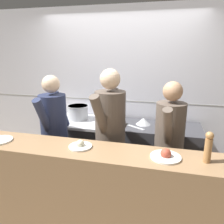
{
  "coord_description": "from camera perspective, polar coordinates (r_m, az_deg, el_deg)",
  "views": [
    {
      "loc": [
        0.71,
        -2.13,
        1.94
      ],
      "look_at": [
        0.04,
        0.58,
        1.15
      ],
      "focal_mm": 35.0,
      "sensor_mm": 36.0,
      "label": 1
    }
  ],
  "objects": [
    {
      "name": "prep_counter",
      "position": [
        3.39,
        11.46,
        -10.79
      ],
      "size": [
        1.23,
        0.65,
        0.89
      ],
      "color": "#38383D",
      "rests_on": "ground_plane"
    },
    {
      "name": "chef_sous",
      "position": [
        2.62,
        -0.45,
        -5.89
      ],
      "size": [
        0.44,
        0.76,
        1.75
      ],
      "rotation": [
        0.0,
        0.0,
        -0.26
      ],
      "color": "black",
      "rests_on": "ground_plane"
    },
    {
      "name": "chefs_knife",
      "position": [
        3.17,
        4.93,
        -3.53
      ],
      "size": [
        0.36,
        0.24,
        0.02
      ],
      "color": "#B7BABF",
      "rests_on": "prep_counter"
    },
    {
      "name": "plated_dish_main",
      "position": [
        2.63,
        -27.29,
        -6.58
      ],
      "size": [
        0.26,
        0.26,
        0.02
      ],
      "color": "white",
      "rests_on": "pass_counter"
    },
    {
      "name": "pass_counter",
      "position": [
        2.41,
        -3.25,
        -20.97
      ],
      "size": [
        3.07,
        0.45,
        1.01
      ],
      "color": "#93704C",
      "rests_on": "ground_plane"
    },
    {
      "name": "chef_line",
      "position": [
        2.62,
        14.6,
        -8.04
      ],
      "size": [
        0.38,
        0.71,
        1.62
      ],
      "rotation": [
        0.0,
        0.0,
        -0.15
      ],
      "color": "black",
      "rests_on": "ground_plane"
    },
    {
      "name": "wall_back_tiled",
      "position": [
        3.57,
        2.27,
        5.47
      ],
      "size": [
        8.0,
        0.06,
        2.6
      ],
      "color": "silver",
      "rests_on": "ground_plane"
    },
    {
      "name": "pepper_mill",
      "position": [
        2.04,
        23.87,
        -8.24
      ],
      "size": [
        0.07,
        0.07,
        0.28
      ],
      "color": "#AD7A47",
      "rests_on": "pass_counter"
    },
    {
      "name": "stock_pot",
      "position": [
        3.49,
        -8.84,
        0.0
      ],
      "size": [
        0.33,
        0.33,
        0.22
      ],
      "color": "#B7BABF",
      "rests_on": "oven_range"
    },
    {
      "name": "oven_range",
      "position": [
        3.6,
        -7.35,
        -8.87
      ],
      "size": [
        1.01,
        0.71,
        0.88
      ],
      "color": "#232326",
      "rests_on": "ground_plane"
    },
    {
      "name": "plated_dish_appetiser",
      "position": [
        2.21,
        -8.28,
        -8.66
      ],
      "size": [
        0.23,
        0.23,
        0.08
      ],
      "color": "white",
      "rests_on": "pass_counter"
    },
    {
      "name": "chef_head_cook",
      "position": [
        2.93,
        -14.79,
        -5.14
      ],
      "size": [
        0.35,
        0.72,
        1.65
      ],
      "rotation": [
        0.0,
        0.0,
        -0.05
      ],
      "color": "black",
      "rests_on": "ground_plane"
    },
    {
      "name": "plated_dish_dessert",
      "position": [
        2.05,
        13.83,
        -11.01
      ],
      "size": [
        0.27,
        0.27,
        0.1
      ],
      "color": "white",
      "rests_on": "pass_counter"
    },
    {
      "name": "mixing_bowl_steel",
      "position": [
        3.25,
        8.19,
        -2.38
      ],
      "size": [
        0.21,
        0.21,
        0.1
      ],
      "color": "#B7BABF",
      "rests_on": "prep_counter"
    },
    {
      "name": "ground_plane",
      "position": [
        2.97,
        -3.74,
        -25.03
      ],
      "size": [
        14.0,
        14.0,
        0.0
      ],
      "primitive_type": "plane",
      "color": "#7F705B"
    }
  ]
}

